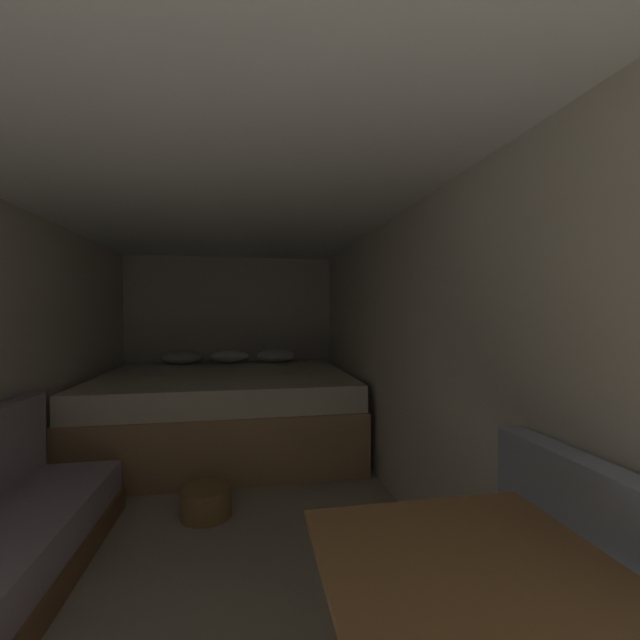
% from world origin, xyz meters
% --- Properties ---
extents(ground_plane, '(7.43, 7.43, 0.00)m').
position_xyz_m(ground_plane, '(0.00, 2.03, 0.00)').
color(ground_plane, '#A39984').
extents(wall_back, '(2.67, 0.05, 2.09)m').
position_xyz_m(wall_back, '(0.00, 4.77, 1.04)').
color(wall_back, beige).
rests_on(wall_back, ground).
extents(wall_right, '(0.05, 5.43, 2.09)m').
position_xyz_m(wall_right, '(1.31, 2.03, 1.04)').
color(wall_right, beige).
rests_on(wall_right, ground).
extents(ceiling_slab, '(2.67, 5.43, 0.05)m').
position_xyz_m(ceiling_slab, '(0.00, 2.03, 2.11)').
color(ceiling_slab, white).
rests_on(ceiling_slab, wall_left).
extents(bed, '(2.45, 1.97, 0.93)m').
position_xyz_m(bed, '(0.00, 3.72, 0.39)').
color(bed, tan).
rests_on(bed, ground).
extents(dinette_table, '(0.74, 0.65, 0.76)m').
position_xyz_m(dinette_table, '(0.76, 0.47, 0.66)').
color(dinette_table, olive).
rests_on(dinette_table, ground).
extents(wicker_basket, '(0.34, 0.34, 0.19)m').
position_xyz_m(wicker_basket, '(-0.06, 2.33, 0.10)').
color(wicker_basket, olive).
rests_on(wicker_basket, ground).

